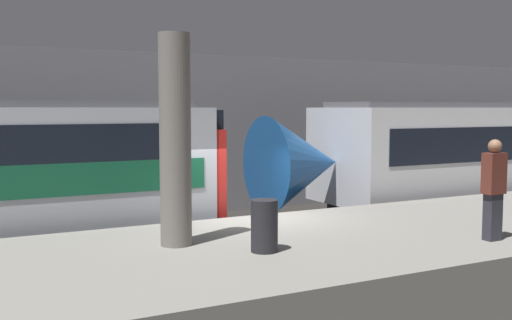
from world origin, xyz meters
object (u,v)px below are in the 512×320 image
train_modern (502,156)px  person_waiting (494,187)px  support_pillar_near (175,140)px  trash_bin (264,226)px

train_modern → person_waiting: bearing=-140.5°
support_pillar_near → train_modern: size_ratio=0.21×
support_pillar_near → person_waiting: support_pillar_near is taller
person_waiting → trash_bin: person_waiting is taller
train_modern → person_waiting: 9.67m
train_modern → trash_bin: train_modern is taller
train_modern → trash_bin: (-11.42, -5.04, -0.35)m
person_waiting → trash_bin: size_ratio=2.09×
train_modern → person_waiting: train_modern is taller
person_waiting → trash_bin: (-3.96, 1.11, -0.52)m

